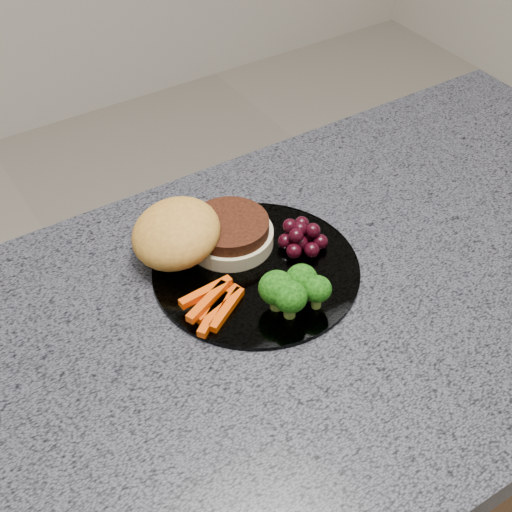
% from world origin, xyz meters
% --- Properties ---
extents(island_cabinet, '(1.20, 0.60, 0.86)m').
position_xyz_m(island_cabinet, '(0.00, 0.00, 0.43)').
color(island_cabinet, brown).
rests_on(island_cabinet, ground).
extents(countertop, '(1.20, 0.60, 0.04)m').
position_xyz_m(countertop, '(0.00, 0.00, 0.88)').
color(countertop, '#4D4D57').
rests_on(countertop, island_cabinet).
extents(plate, '(0.26, 0.26, 0.01)m').
position_xyz_m(plate, '(-0.02, 0.08, 0.90)').
color(plate, white).
rests_on(plate, countertop).
extents(burger, '(0.19, 0.13, 0.06)m').
position_xyz_m(burger, '(-0.07, 0.14, 0.93)').
color(burger, '#C6B98B').
rests_on(burger, plate).
extents(carrot_sticks, '(0.08, 0.07, 0.02)m').
position_xyz_m(carrot_sticks, '(-0.10, 0.05, 0.91)').
color(carrot_sticks, '#E04403').
rests_on(carrot_sticks, plate).
extents(broccoli, '(0.08, 0.06, 0.05)m').
position_xyz_m(broccoli, '(-0.02, -0.00, 0.94)').
color(broccoli, olive).
rests_on(broccoli, plate).
extents(grape_bunch, '(0.06, 0.06, 0.03)m').
position_xyz_m(grape_bunch, '(0.05, 0.08, 0.92)').
color(grape_bunch, black).
rests_on(grape_bunch, plate).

